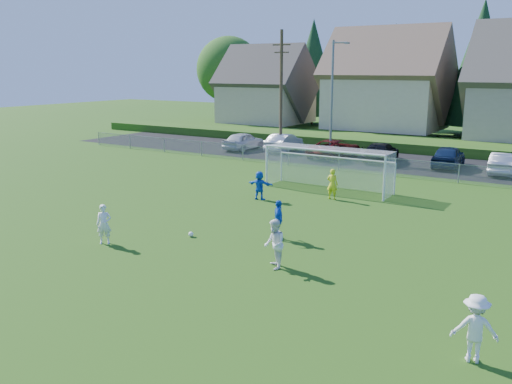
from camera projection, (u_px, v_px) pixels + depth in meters
ground at (131, 276)px, 18.49m from camera, size 160.00×160.00×0.00m
asphalt_lot at (392, 162)px, 41.18m from camera, size 60.00×60.00×0.00m
grass_embankment at (420, 145)px, 47.28m from camera, size 70.00×6.00×0.80m
soccer_ball at (191, 234)px, 22.77m from camera, size 0.22×0.22×0.22m
player_white_a at (104, 224)px, 21.74m from camera, size 0.70×0.67×1.62m
player_white_b at (274, 244)px, 19.02m from camera, size 1.06×1.10×1.78m
player_white_c at (475, 328)px, 12.93m from camera, size 1.25×0.94×1.71m
player_blue_a at (278, 220)px, 22.33m from camera, size 0.81×1.04×1.65m
player_blue_b at (260, 185)px, 29.13m from camera, size 1.48×0.59×1.56m
goalkeeper at (332, 184)px, 29.18m from camera, size 0.62×0.41×1.67m
car_a at (243, 141)px, 47.09m from camera, size 1.94×4.57×1.54m
car_b at (284, 143)px, 46.04m from camera, size 1.99×4.78×1.54m
car_c at (335, 149)px, 42.73m from camera, size 2.91×5.54×1.49m
car_d at (381, 152)px, 41.23m from camera, size 2.59×5.18×1.44m
car_e at (448, 156)px, 38.66m from camera, size 2.18×4.76×1.58m
car_f at (503, 163)px, 36.24m from camera, size 1.76×4.45×1.44m
soccer_goal at (330, 162)px, 31.37m from camera, size 7.42×1.90×2.50m
chainlink_fence at (366, 164)px, 36.50m from camera, size 52.06×0.06×1.20m
streetlight at (332, 97)px, 41.17m from camera, size 1.38×0.18×9.00m
utility_pole at (281, 91)px, 44.55m from camera, size 1.60×0.26×10.00m
houses_row at (469, 64)px, 50.87m from camera, size 53.90×11.45×13.27m
tree_row at (471, 69)px, 56.63m from camera, size 65.98×12.36×13.80m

